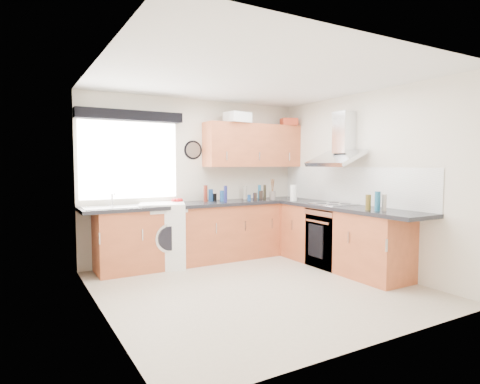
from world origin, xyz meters
TOP-DOWN VIEW (x-y plane):
  - ground_plane at (0.00, 0.00)m, footprint 3.60×3.60m
  - ceiling at (0.00, 0.00)m, footprint 3.60×3.60m
  - wall_back at (0.00, 1.80)m, footprint 3.60×0.02m
  - wall_front at (0.00, -1.80)m, footprint 3.60×0.02m
  - wall_left at (-1.80, 0.00)m, footprint 0.02×3.60m
  - wall_right at (1.80, 0.00)m, footprint 0.02×3.60m
  - window at (-1.05, 1.79)m, footprint 1.40×0.02m
  - window_blind at (-1.05, 1.70)m, footprint 1.50×0.18m
  - splashback at (1.79, 0.30)m, footprint 0.01×3.00m
  - base_cab_back at (-0.10, 1.51)m, footprint 3.00×0.58m
  - base_cab_corner at (1.50, 1.50)m, footprint 0.60×0.60m
  - base_cab_right at (1.51, 0.15)m, footprint 0.58×2.10m
  - worktop_back at (0.00, 1.50)m, footprint 3.60×0.62m
  - worktop_right at (1.50, 0.00)m, footprint 0.62×2.42m
  - sink at (-1.33, 1.50)m, footprint 0.84×0.46m
  - oven at (1.50, 0.30)m, footprint 0.56×0.58m
  - hob_plate at (1.50, 0.30)m, footprint 0.52×0.52m
  - extractor_hood at (1.60, 0.30)m, footprint 0.52×0.78m
  - upper_cabinets at (0.95, 1.62)m, footprint 1.70×0.35m
  - washing_machine at (-0.67, 1.52)m, footprint 0.80×0.79m
  - wall_clock at (-0.06, 1.78)m, footprint 0.30×0.04m
  - casserole at (0.59, 1.53)m, footprint 0.42×0.34m
  - storage_box at (1.60, 1.52)m, footprint 0.31×0.29m
  - utensil_pot at (1.15, 1.35)m, footprint 0.11×0.11m
  - kitchen_roll at (1.35, 1.05)m, footprint 0.14×0.14m
  - tomato_cluster at (-0.38, 1.65)m, footprint 0.19×0.19m
  - jar_0 at (1.06, 1.56)m, footprint 0.07×0.07m
  - jar_1 at (1.00, 1.35)m, footprint 0.05×0.05m
  - jar_2 at (0.17, 1.64)m, footprint 0.07×0.07m
  - jar_3 at (0.26, 1.67)m, footprint 0.06×0.06m
  - jar_4 at (0.74, 1.41)m, footprint 0.06×0.06m
  - jar_5 at (0.82, 1.67)m, footprint 0.07×0.07m
  - jar_6 at (0.90, 1.49)m, footprint 0.06×0.06m
  - jar_7 at (0.07, 1.61)m, footprint 0.06×0.06m
  - jar_8 at (0.31, 1.53)m, footprint 0.07×0.07m
  - jar_9 at (0.28, 1.35)m, footprint 0.05×0.05m
  - jar_10 at (1.06, 1.60)m, footprint 0.05×0.05m
  - jar_11 at (0.86, 1.41)m, footprint 0.05×0.05m
  - bottle_0 at (1.47, -0.63)m, footprint 0.06×0.06m
  - bottle_1 at (1.39, -0.60)m, footprint 0.07×0.07m
  - bottle_2 at (1.37, -0.47)m, footprint 0.07×0.07m

SIDE VIEW (x-z plane):
  - ground_plane at x=0.00m, z-range 0.00..0.00m
  - oven at x=1.50m, z-range 0.00..0.85m
  - base_cab_back at x=-0.10m, z-range 0.00..0.86m
  - base_cab_corner at x=1.50m, z-range 0.00..0.86m
  - base_cab_right at x=1.51m, z-range 0.00..0.86m
  - washing_machine at x=-0.67m, z-range 0.00..0.93m
  - worktop_back at x=0.00m, z-range 0.86..0.91m
  - worktop_right at x=1.50m, z-range 0.86..0.91m
  - hob_plate at x=1.50m, z-range 0.91..0.92m
  - tomato_cluster at x=-0.38m, z-range 0.91..0.98m
  - sink at x=-1.33m, z-range 0.90..1.00m
  - jar_4 at x=0.74m, z-range 0.91..1.00m
  - jar_3 at x=0.26m, z-range 0.91..1.03m
  - jar_6 at x=0.90m, z-range 0.91..1.03m
  - jar_11 at x=0.86m, z-range 0.91..1.03m
  - jar_0 at x=1.06m, z-range 0.91..1.05m
  - utensil_pot at x=1.15m, z-range 0.91..1.05m
  - jar_8 at x=0.31m, z-range 0.91..1.08m
  - jar_2 at x=0.17m, z-range 0.91..1.10m
  - bottle_2 at x=1.37m, z-range 0.91..1.11m
  - bottle_0 at x=1.47m, z-range 0.91..1.12m
  - jar_5 at x=0.82m, z-range 0.91..1.13m
  - jar_10 at x=1.06m, z-range 0.91..1.14m
  - bottle_1 at x=1.39m, z-range 0.91..1.15m
  - kitchen_roll at x=1.35m, z-range 0.91..1.16m
  - jar_1 at x=1.00m, z-range 0.91..1.16m
  - jar_9 at x=0.28m, z-range 0.91..1.16m
  - jar_7 at x=0.07m, z-range 0.91..1.17m
  - splashback at x=1.79m, z-range 0.91..1.45m
  - wall_back at x=0.00m, z-range 0.00..2.50m
  - wall_front at x=0.00m, z-range 0.00..2.50m
  - wall_left at x=-1.80m, z-range 0.00..2.50m
  - wall_right at x=1.80m, z-range 0.00..2.50m
  - window at x=-1.05m, z-range 1.00..2.10m
  - wall_clock at x=-0.06m, z-range 1.57..1.86m
  - extractor_hood at x=1.60m, z-range 1.44..2.10m
  - upper_cabinets at x=0.95m, z-range 1.45..2.15m
  - window_blind at x=-1.05m, z-range 2.11..2.25m
  - storage_box at x=1.60m, z-range 2.15..2.27m
  - casserole at x=0.59m, z-range 2.15..2.31m
  - ceiling at x=0.00m, z-range 2.49..2.51m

